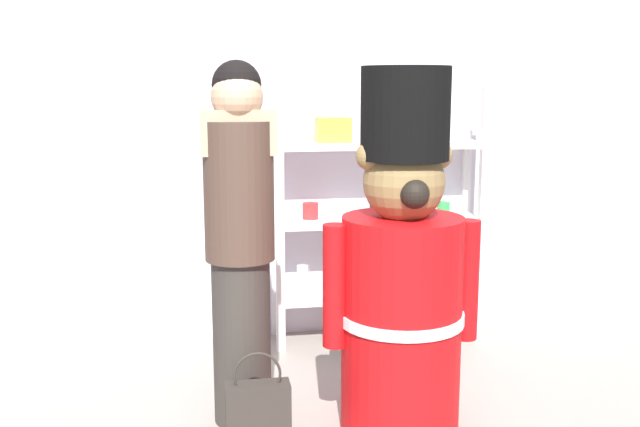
# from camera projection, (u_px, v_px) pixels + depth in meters

# --- Properties ---
(back_wall) EXTENTS (6.40, 0.12, 2.60)m
(back_wall) POSITION_uv_depth(u_px,v_px,m) (295.00, 127.00, 4.47)
(back_wall) COLOR silver
(back_wall) RESTS_ON ground_plane
(merchandise_shelf) EXTENTS (1.28, 0.35, 1.54)m
(merchandise_shelf) POSITION_uv_depth(u_px,v_px,m) (376.00, 213.00, 4.43)
(merchandise_shelf) COLOR white
(merchandise_shelf) RESTS_ON ground_plane
(teddy_bear_guard) EXTENTS (0.71, 0.56, 1.64)m
(teddy_bear_guard) POSITION_uv_depth(u_px,v_px,m) (402.00, 279.00, 3.21)
(teddy_bear_guard) COLOR red
(teddy_bear_guard) RESTS_ON ground_plane
(person_shopper) EXTENTS (0.33, 0.32, 1.67)m
(person_shopper) POSITION_uv_depth(u_px,v_px,m) (240.00, 235.00, 3.29)
(person_shopper) COLOR #38332D
(person_shopper) RESTS_ON ground_plane
(shopping_bag) EXTENTS (0.28, 0.11, 0.44)m
(shopping_bag) POSITION_uv_depth(u_px,v_px,m) (258.00, 415.00, 3.13)
(shopping_bag) COLOR #332D28
(shopping_bag) RESTS_ON ground_plane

